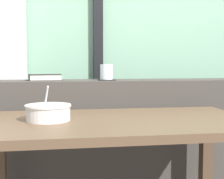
{
  "coord_description": "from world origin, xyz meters",
  "views": [
    {
      "loc": [
        -0.27,
        -1.42,
        0.94
      ],
      "look_at": [
        0.01,
        0.38,
        0.79
      ],
      "focal_mm": 50.71,
      "sensor_mm": 36.0,
      "label": 1
    }
  ],
  "objects_px": {
    "breakfast_table": "(117,142)",
    "closed_book": "(45,77)",
    "juice_glass": "(106,73)",
    "soup_bowl": "(48,112)",
    "coaster_square": "(106,80)"
  },
  "relations": [
    {
      "from": "breakfast_table",
      "to": "closed_book",
      "type": "relative_size",
      "value": 5.85
    },
    {
      "from": "juice_glass",
      "to": "breakfast_table",
      "type": "bearing_deg",
      "value": -92.47
    },
    {
      "from": "breakfast_table",
      "to": "soup_bowl",
      "type": "xyz_separation_m",
      "value": [
        -0.3,
        0.02,
        0.14
      ]
    },
    {
      "from": "coaster_square",
      "to": "juice_glass",
      "type": "relative_size",
      "value": 1.06
    },
    {
      "from": "coaster_square",
      "to": "juice_glass",
      "type": "height_order",
      "value": "juice_glass"
    },
    {
      "from": "coaster_square",
      "to": "juice_glass",
      "type": "distance_m",
      "value": 0.04
    },
    {
      "from": "breakfast_table",
      "to": "closed_book",
      "type": "xyz_separation_m",
      "value": [
        -0.35,
        0.61,
        0.27
      ]
    },
    {
      "from": "closed_book",
      "to": "juice_glass",
      "type": "bearing_deg",
      "value": -9.54
    },
    {
      "from": "breakfast_table",
      "to": "soup_bowl",
      "type": "distance_m",
      "value": 0.33
    },
    {
      "from": "coaster_square",
      "to": "closed_book",
      "type": "xyz_separation_m",
      "value": [
        -0.37,
        0.06,
        0.02
      ]
    },
    {
      "from": "juice_glass",
      "to": "closed_book",
      "type": "distance_m",
      "value": 0.38
    },
    {
      "from": "breakfast_table",
      "to": "soup_bowl",
      "type": "bearing_deg",
      "value": 176.63
    },
    {
      "from": "breakfast_table",
      "to": "juice_glass",
      "type": "xyz_separation_m",
      "value": [
        0.02,
        0.55,
        0.3
      ]
    },
    {
      "from": "coaster_square",
      "to": "juice_glass",
      "type": "xyz_separation_m",
      "value": [
        0.0,
        -0.0,
        0.04
      ]
    },
    {
      "from": "coaster_square",
      "to": "juice_glass",
      "type": "bearing_deg",
      "value": -90.0
    }
  ]
}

